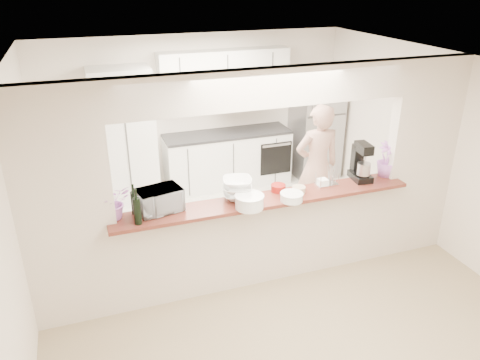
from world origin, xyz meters
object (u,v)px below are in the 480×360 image
person (317,167)px  toaster_oven (159,200)px  refrigerator (315,129)px  stand_mixer (361,163)px

person → toaster_oven: bearing=24.8°
toaster_oven → person: 2.56m
refrigerator → stand_mixer: bearing=-107.2°
stand_mixer → refrigerator: bearing=72.8°
toaster_oven → stand_mixer: 2.40m
refrigerator → toaster_oven: size_ratio=3.79×
stand_mixer → person: person is taller
stand_mixer → person: (-0.05, 0.94, -0.41)m
refrigerator → person: size_ratio=0.96×
toaster_oven → person: size_ratio=0.25×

